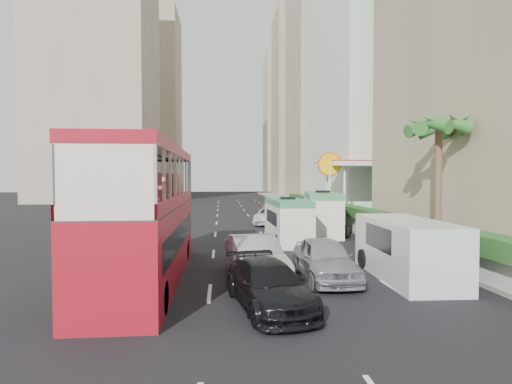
{
  "coord_description": "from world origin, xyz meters",
  "views": [
    {
      "loc": [
        -3.2,
        -15.37,
        3.88
      ],
      "look_at": [
        -1.5,
        4.0,
        3.2
      ],
      "focal_mm": 28.0,
      "sensor_mm": 36.0,
      "label": 1
    }
  ],
  "objects": [
    {
      "name": "ground_plane",
      "position": [
        0.0,
        0.0,
        0.0
      ],
      "size": [
        200.0,
        200.0,
        0.0
      ],
      "primitive_type": "plane",
      "color": "black",
      "rests_on": "ground"
    },
    {
      "name": "double_decker_bus",
      "position": [
        -6.0,
        0.0,
        2.53
      ],
      "size": [
        2.5,
        11.0,
        5.06
      ],
      "primitive_type": "cube",
      "color": "#A6111F",
      "rests_on": "ground"
    },
    {
      "name": "tower_left_a",
      "position": [
        -24.0,
        55.0,
        26.0
      ],
      "size": [
        18.0,
        18.0,
        52.0
      ],
      "primitive_type": "cube",
      "color": "#B4A38D",
      "rests_on": "ground"
    },
    {
      "name": "sidewalk",
      "position": [
        9.0,
        25.0,
        0.09
      ],
      "size": [
        6.0,
        120.0,
        0.18
      ],
      "primitive_type": "cube",
      "color": "#99968C",
      "rests_on": "ground"
    },
    {
      "name": "kerb_wall",
      "position": [
        6.2,
        14.0,
        0.68
      ],
      "size": [
        0.3,
        44.0,
        1.0
      ],
      "primitive_type": "cube",
      "color": "silver",
      "rests_on": "sidewalk"
    },
    {
      "name": "tower_left_b",
      "position": [
        -22.0,
        90.0,
        23.0
      ],
      "size": [
        16.0,
        16.0,
        46.0
      ],
      "primitive_type": "cube",
      "color": "tan",
      "rests_on": "ground"
    },
    {
      "name": "panel_van_near",
      "position": [
        3.95,
        -0.58,
        1.13
      ],
      "size": [
        2.46,
        5.73,
        2.26
      ],
      "primitive_type": "cube",
      "rotation": [
        0.0,
        0.0,
        -0.04
      ],
      "color": "silver",
      "rests_on": "ground"
    },
    {
      "name": "car_silver_lane_a",
      "position": [
        -1.9,
        -0.13,
        0.0
      ],
      "size": [
        2.39,
        5.11,
        1.62
      ],
      "primitive_type": "imported",
      "rotation": [
        0.0,
        0.0,
        0.14
      ],
      "color": "#ABAEB2",
      "rests_on": "ground"
    },
    {
      "name": "panel_van_far",
      "position": [
        4.14,
        21.3,
        0.91
      ],
      "size": [
        2.4,
        4.74,
        1.81
      ],
      "primitive_type": "cube",
      "rotation": [
        0.0,
        0.0,
        -0.13
      ],
      "color": "silver",
      "rests_on": "ground"
    },
    {
      "name": "palm_tree",
      "position": [
        7.8,
        4.0,
        3.38
      ],
      "size": [
        0.36,
        0.36,
        6.4
      ],
      "primitive_type": "cylinder",
      "color": "brown",
      "rests_on": "sidewalk"
    },
    {
      "name": "shell_station",
      "position": [
        10.0,
        23.0,
        2.75
      ],
      "size": [
        6.5,
        8.0,
        5.5
      ],
      "primitive_type": "cube",
      "color": "silver",
      "rests_on": "ground"
    },
    {
      "name": "minibus_near",
      "position": [
        0.81,
        8.49,
        1.3
      ],
      "size": [
        2.11,
        5.92,
        2.6
      ],
      "primitive_type": "cube",
      "rotation": [
        0.0,
        0.0,
        0.03
      ],
      "color": "silver",
      "rests_on": "ground"
    },
    {
      "name": "van_asset",
      "position": [
        0.89,
        17.73,
        0.0
      ],
      "size": [
        3.39,
        5.53,
        1.43
      ],
      "primitive_type": "imported",
      "rotation": [
        0.0,
        0.0,
        -0.21
      ],
      "color": "silver",
      "rests_on": "ground"
    },
    {
      "name": "tower_far_a",
      "position": [
        17.0,
        82.0,
        22.0
      ],
      "size": [
        14.0,
        14.0,
        44.0
      ],
      "primitive_type": "cube",
      "color": "tan",
      "rests_on": "ground"
    },
    {
      "name": "car_silver_lane_b",
      "position": [
        0.75,
        -0.53,
        0.0
      ],
      "size": [
        1.89,
        4.66,
        1.59
      ],
      "primitive_type": "imported",
      "rotation": [
        0.0,
        0.0,
        0.0
      ],
      "color": "#ABAEB2",
      "rests_on": "ground"
    },
    {
      "name": "tower_mid",
      "position": [
        18.0,
        58.0,
        25.0
      ],
      "size": [
        16.0,
        16.0,
        50.0
      ],
      "primitive_type": "cube",
      "color": "#B4A38D",
      "rests_on": "ground"
    },
    {
      "name": "minibus_far",
      "position": [
        3.82,
        11.8,
        1.43
      ],
      "size": [
        3.15,
        6.73,
        2.87
      ],
      "primitive_type": "cube",
      "rotation": [
        0.0,
        0.0,
        -0.16
      ],
      "color": "silver",
      "rests_on": "ground"
    },
    {
      "name": "tower_far_b",
      "position": [
        17.0,
        104.0,
        20.0
      ],
      "size": [
        14.0,
        14.0,
        40.0
      ],
      "primitive_type": "cube",
      "color": "#B4A38D",
      "rests_on": "ground"
    },
    {
      "name": "car_black",
      "position": [
        -1.8,
        -3.62,
        0.0
      ],
      "size": [
        2.75,
        4.95,
        1.36
      ],
      "primitive_type": "imported",
      "rotation": [
        0.0,
        0.0,
        0.19
      ],
      "color": "black",
      "rests_on": "ground"
    },
    {
      "name": "hedge",
      "position": [
        6.2,
        14.0,
        1.53
      ],
      "size": [
        1.1,
        44.0,
        0.7
      ],
      "primitive_type": "cube",
      "color": "#2D6626",
      "rests_on": "kerb_wall"
    }
  ]
}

